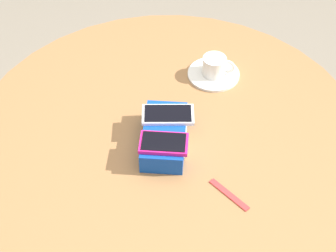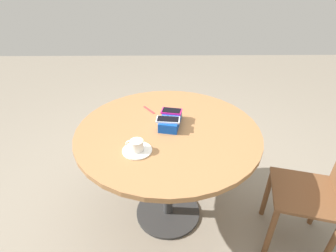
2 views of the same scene
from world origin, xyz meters
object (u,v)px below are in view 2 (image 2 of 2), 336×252
Objects in this scene: chair_near_window at (317,193)px; phone_white at (169,120)px; round_table at (168,144)px; phone_box at (170,121)px; lanyard_strap at (149,110)px; saucer at (137,150)px; coffee_cup at (136,145)px; phone_magenta at (172,111)px.

phone_white is at bearing -105.10° from chair_near_window.
phone_box reaches higher than round_table.
chair_near_window reaches higher than lanyard_strap.
round_table is 0.30m from lanyard_strap.
phone_box reaches higher than saucer.
phone_box is at bearing 145.06° from coffee_cup.
lanyard_strap is (-0.46, 0.04, -0.00)m from saucer.
phone_box is 0.24m from lanyard_strap.
round_table is at bearing -126.44° from phone_white.
phone_magenta is 1.01m from chair_near_window.
phone_white is 1.51× the size of coffee_cup.
lanyard_strap is at bearing -143.58° from phone_box.
phone_magenta is at bearing 167.23° from round_table.
phone_magenta is 0.21m from lanyard_strap.
coffee_cup is (-0.00, -0.00, 0.03)m from saucer.
saucer is at bearing -37.41° from round_table.
phone_white is at bearing 28.44° from lanyard_strap.
coffee_cup reaches higher than round_table.
phone_box is 0.33m from coffee_cup.
lanyard_strap is at bearing -132.20° from phone_magenta.
chair_near_window is at bearing 71.70° from phone_box.
chair_near_window reaches higher than phone_magenta.
phone_white reaches higher than coffee_cup.
phone_white is at bearing 140.92° from coffee_cup.
chair_near_window is (0.24, 0.89, -0.37)m from phone_white.
chair_near_window reaches higher than coffee_cup.
phone_white is 0.93× the size of saucer.
round_table is 0.32m from coffee_cup.
phone_box is at bearing 36.42° from lanyard_strap.
phone_magenta is 0.93× the size of phone_white.
phone_magenta is 0.86× the size of saucer.
lanyard_strap is at bearing -152.09° from round_table.
coffee_cup is 0.78× the size of lanyard_strap.
chair_near_window is at bearing 64.61° from lanyard_strap.
chair_near_window is (0.24, 0.90, -0.19)m from round_table.
chair_near_window is (0.02, 1.07, -0.35)m from coffee_cup.
chair_near_window is at bearing 88.77° from coffee_cup.
saucer is at bearing -38.64° from phone_white.
round_table is at bearing -105.24° from chair_near_window.
phone_white is at bearing 141.36° from saucer.
phone_box is 0.99m from chair_near_window.
saucer is 1.63× the size of coffee_cup.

